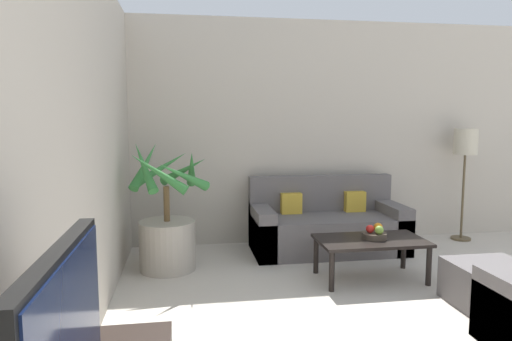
{
  "coord_description": "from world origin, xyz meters",
  "views": [
    {
      "loc": [
        -2.74,
        0.55,
        1.53
      ],
      "look_at": [
        -2.03,
        5.07,
        1.0
      ],
      "focal_mm": 32.0,
      "sensor_mm": 36.0,
      "label": 1
    }
  ],
  "objects": [
    {
      "name": "orange_fruit",
      "position": [
        -0.92,
        4.58,
        0.49
      ],
      "size": [
        0.09,
        0.09,
        0.09
      ],
      "color": "orange",
      "rests_on": "fruit_bowl"
    },
    {
      "name": "apple_red",
      "position": [
        -1.02,
        4.55,
        0.48
      ],
      "size": [
        0.08,
        0.08,
        0.08
      ],
      "color": "red",
      "rests_on": "fruit_bowl"
    },
    {
      "name": "wall_back",
      "position": [
        0.0,
        6.01,
        1.35
      ],
      "size": [
        8.35,
        0.06,
        2.7
      ],
      "color": "#BCB2A3",
      "rests_on": "ground_plane"
    },
    {
      "name": "apple_green",
      "position": [
        -0.95,
        4.49,
        0.49
      ],
      "size": [
        0.08,
        0.08,
        0.08
      ],
      "color": "olive",
      "rests_on": "fruit_bowl"
    },
    {
      "name": "wall_left",
      "position": [
        -3.4,
        2.99,
        1.35
      ],
      "size": [
        0.06,
        7.58,
        2.7
      ],
      "color": "#BCB2A3",
      "rests_on": "ground_plane"
    },
    {
      "name": "fruit_bowl",
      "position": [
        -0.97,
        4.55,
        0.42
      ],
      "size": [
        0.24,
        0.24,
        0.05
      ],
      "color": "#42382D",
      "rests_on": "coffee_table"
    },
    {
      "name": "coffee_table",
      "position": [
        -1.01,
        4.54,
        0.34
      ],
      "size": [
        1.01,
        0.58,
        0.39
      ],
      "color": "black",
      "rests_on": "ground_plane"
    },
    {
      "name": "potted_palm",
      "position": [
        -2.92,
        5.13,
        0.42
      ],
      "size": [
        0.81,
        0.89,
        1.32
      ],
      "color": "#ADA393",
      "rests_on": "ground_plane"
    },
    {
      "name": "ottoman",
      "position": [
        -0.29,
        3.8,
        0.18
      ],
      "size": [
        0.62,
        0.54,
        0.35
      ],
      "color": "#605B5B",
      "rests_on": "ground_plane"
    },
    {
      "name": "sofa_loveseat",
      "position": [
        -1.13,
        5.52,
        0.28
      ],
      "size": [
        1.73,
        0.78,
        0.84
      ],
      "color": "#605B5B",
      "rests_on": "ground_plane"
    },
    {
      "name": "floor_lamp",
      "position": [
        0.7,
        5.7,
        1.15
      ],
      "size": [
        0.28,
        0.28,
        1.4
      ],
      "color": "brown",
      "rests_on": "ground_plane"
    }
  ]
}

